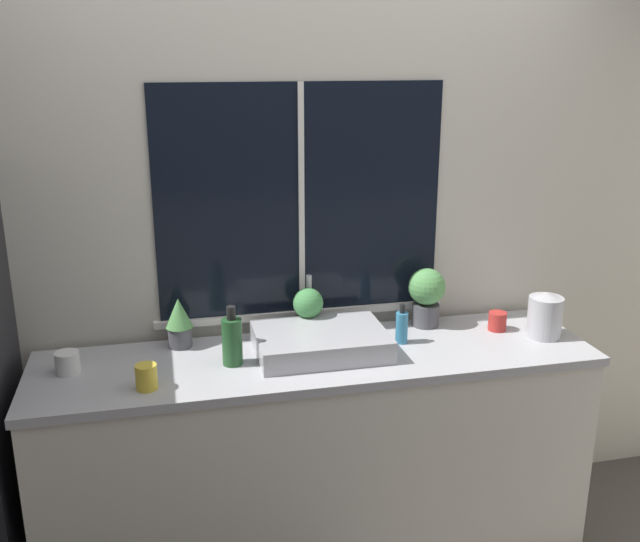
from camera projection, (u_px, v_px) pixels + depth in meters
name	position (u px, v px, depth m)	size (l,w,h in m)	color
wall_back	(300.00, 227.00, 3.04)	(8.00, 0.09, 2.70)	beige
wall_right	(620.00, 175.00, 4.32)	(0.06, 7.00, 2.70)	beige
counter	(318.00, 454.00, 2.98)	(2.24, 0.58, 0.91)	silver
sink	(320.00, 341.00, 2.86)	(0.52, 0.43, 0.26)	#ADADB2
potted_plant_left	(179.00, 321.00, 2.89)	(0.11, 0.11, 0.21)	#4C4C51
potted_plant_center	(308.00, 312.00, 3.01)	(0.13, 0.13, 0.21)	#4C4C51
potted_plant_right	(426.00, 294.00, 3.11)	(0.16, 0.16, 0.26)	#4C4C51
soap_bottle	(402.00, 327.00, 2.94)	(0.05, 0.05, 0.17)	teal
bottle_tall	(232.00, 340.00, 2.73)	(0.08, 0.08, 0.24)	#235128
mug_white	(67.00, 363.00, 2.67)	(0.09, 0.09, 0.08)	white
mug_red	(497.00, 321.00, 3.09)	(0.08, 0.08, 0.08)	#B72D28
mug_yellow	(146.00, 377.00, 2.54)	(0.08, 0.08, 0.09)	gold
kettle	(545.00, 315.00, 3.00)	(0.14, 0.14, 0.20)	#B2B2B7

